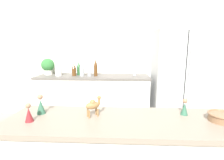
{
  "coord_description": "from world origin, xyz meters",
  "views": [
    {
      "loc": [
        0.04,
        -0.88,
        1.45
      ],
      "look_at": [
        -0.08,
        1.36,
        1.03
      ],
      "focal_mm": 28.0,
      "sensor_mm": 36.0,
      "label": 1
    }
  ],
  "objects": [
    {
      "name": "refrigerator",
      "position": [
        1.07,
        2.32,
        0.88
      ],
      "size": [
        0.87,
        0.76,
        1.75
      ],
      "color": "silver",
      "rests_on": "ground_plane"
    },
    {
      "name": "wall_back",
      "position": [
        0.0,
        2.73,
        1.27
      ],
      "size": [
        8.0,
        0.06,
        2.55
      ],
      "color": "white",
      "rests_on": "ground_plane"
    },
    {
      "name": "back_bottle_3",
      "position": [
        -0.86,
        2.36,
        1.02
      ],
      "size": [
        0.08,
        0.08,
        0.23
      ],
      "color": "brown",
      "rests_on": "back_counter"
    },
    {
      "name": "paper_towel_roll",
      "position": [
        -1.15,
        2.34,
        1.03
      ],
      "size": [
        0.12,
        0.12,
        0.23
      ],
      "color": "white",
      "rests_on": "back_counter"
    },
    {
      "name": "back_bottle_4",
      "position": [
        -0.78,
        2.45,
        1.04
      ],
      "size": [
        0.07,
        0.07,
        0.26
      ],
      "color": "#2D6033",
      "rests_on": "back_counter"
    },
    {
      "name": "back_bottle_2",
      "position": [
        0.29,
        2.41,
        1.06
      ],
      "size": [
        0.06,
        0.06,
        0.3
      ],
      "color": "#B2B7BC",
      "rests_on": "back_counter"
    },
    {
      "name": "wise_man_figurine_purple",
      "position": [
        -0.62,
        0.26,
        0.99
      ],
      "size": [
        0.06,
        0.06,
        0.14
      ],
      "color": "maroon",
      "rests_on": "bar_counter"
    },
    {
      "name": "wise_man_figurine_crimson",
      "position": [
        0.53,
        0.45,
        0.98
      ],
      "size": [
        0.06,
        0.06,
        0.13
      ],
      "color": "#33664C",
      "rests_on": "bar_counter"
    },
    {
      "name": "camel_figurine",
      "position": [
        -0.17,
        0.38,
        1.02
      ],
      "size": [
        0.12,
        0.11,
        0.16
      ],
      "color": "olive",
      "rests_on": "bar_counter"
    },
    {
      "name": "back_counter",
      "position": [
        -0.5,
        2.4,
        0.46
      ],
      "size": [
        2.13,
        0.63,
        0.91
      ],
      "color": "white",
      "rests_on": "ground_plane"
    },
    {
      "name": "back_bottle_0",
      "position": [
        -0.55,
        2.32,
        1.04
      ],
      "size": [
        0.07,
        0.07,
        0.27
      ],
      "color": "#B2B7BC",
      "rests_on": "back_counter"
    },
    {
      "name": "back_bottle_1",
      "position": [
        -0.44,
        2.35,
        1.06
      ],
      "size": [
        0.07,
        0.07,
        0.32
      ],
      "color": "brown",
      "rests_on": "back_counter"
    },
    {
      "name": "back_bottle_5",
      "position": [
        -0.7,
        2.32,
        1.04
      ],
      "size": [
        0.08,
        0.08,
        0.27
      ],
      "color": "#B2B7BC",
      "rests_on": "back_counter"
    },
    {
      "name": "fruit_bowl",
      "position": [
        0.76,
        0.34,
        0.96
      ],
      "size": [
        0.19,
        0.19,
        0.06
      ],
      "color": "#8C6647",
      "rests_on": "bar_counter"
    },
    {
      "name": "potted_plant",
      "position": [
        -1.39,
        2.45,
        1.09
      ],
      "size": [
        0.25,
        0.25,
        0.32
      ],
      "color": "silver",
      "rests_on": "back_counter"
    },
    {
      "name": "wise_man_figurine_blue",
      "position": [
        -0.6,
        0.41,
        1.0
      ],
      "size": [
        0.07,
        0.07,
        0.16
      ],
      "color": "#33664C",
      "rests_on": "bar_counter"
    }
  ]
}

